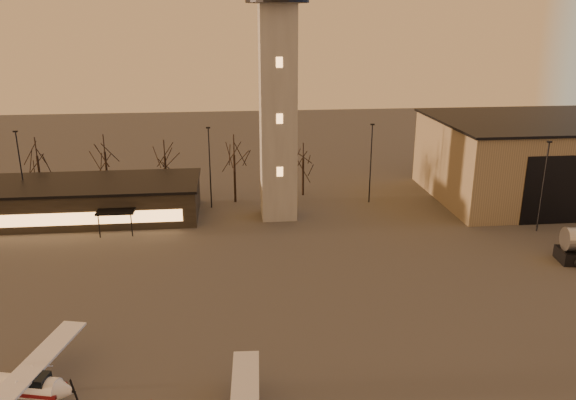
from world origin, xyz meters
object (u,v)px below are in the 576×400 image
Objects in this scene: hangar at (552,158)px; cessna_rear at (21,390)px; control_tower at (278,77)px; terminal at (90,200)px.

hangar is 2.51× the size of cessna_rear.
cessna_rear is (-18.58, -32.59, -15.17)m from control_tower.
hangar is (36.00, 3.98, -11.17)m from control_tower.
terminal is (-21.99, 1.98, -14.17)m from control_tower.
control_tower reaches higher than terminal.
control_tower is 40.47m from cessna_rear.
terminal reaches higher than cessna_rear.
hangar is at bearing 6.31° from control_tower.
control_tower is 1.28× the size of terminal.
hangar reaches higher than terminal.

